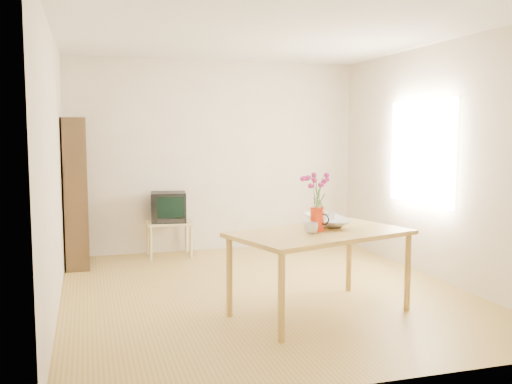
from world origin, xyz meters
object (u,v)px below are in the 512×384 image
object	(u,v)px
table	(320,239)
bowl	(327,201)
pitcher	(317,220)
television	(168,207)
mug	(311,228)

from	to	relation	value
table	bowl	xyz separation A→B (m)	(0.20, 0.32, 0.30)
pitcher	television	world-z (taller)	pitcher
pitcher	bowl	world-z (taller)	bowl
table	television	bearing A→B (deg)	91.67
table	pitcher	size ratio (longest dim) A/B	8.16
table	pitcher	world-z (taller)	pitcher
mug	television	distance (m)	2.99
mug	table	bearing A→B (deg)	154.07
mug	bowl	size ratio (longest dim) A/B	0.25
table	pitcher	xyz separation A→B (m)	(-0.02, 0.03, 0.17)
table	mug	xyz separation A→B (m)	(-0.12, -0.08, 0.12)
television	bowl	bearing A→B (deg)	-57.39
pitcher	television	bearing A→B (deg)	76.22
television	table	bearing A→B (deg)	-63.64
table	bowl	size ratio (longest dim) A/B	3.66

